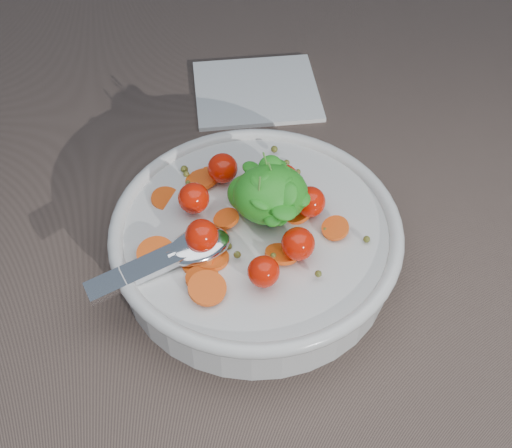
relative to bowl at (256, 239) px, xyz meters
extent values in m
plane|color=#786155|center=(-0.01, 0.00, -0.03)|extent=(6.00, 6.00, 0.00)
cylinder|color=silver|center=(0.00, 0.00, -0.01)|extent=(0.26, 0.26, 0.05)
torus|color=silver|center=(0.00, 0.00, 0.02)|extent=(0.27, 0.27, 0.01)
cylinder|color=silver|center=(0.00, 0.00, -0.03)|extent=(0.13, 0.13, 0.01)
cylinder|color=brown|center=(0.00, 0.00, -0.01)|extent=(0.23, 0.23, 0.04)
cylinder|color=#F25814|center=(0.04, 0.01, 0.02)|extent=(0.04, 0.04, 0.01)
cylinder|color=#F25814|center=(0.03, 0.05, 0.02)|extent=(0.04, 0.04, 0.01)
cylinder|color=#F25814|center=(-0.09, -0.02, 0.02)|extent=(0.05, 0.05, 0.01)
cylinder|color=#F25814|center=(-0.03, 0.07, 0.02)|extent=(0.03, 0.03, 0.00)
cylinder|color=#F25814|center=(-0.04, 0.07, 0.02)|extent=(0.04, 0.04, 0.01)
cylinder|color=#F25814|center=(-0.04, -0.03, 0.02)|extent=(0.03, 0.03, 0.01)
cylinder|color=#F25814|center=(-0.07, 0.01, 0.01)|extent=(0.03, 0.03, 0.01)
cylinder|color=#F25814|center=(0.07, -0.04, 0.01)|extent=(0.04, 0.04, 0.01)
cylinder|color=#F25814|center=(-0.05, -0.07, 0.03)|extent=(0.05, 0.05, 0.01)
cylinder|color=#F25814|center=(-0.03, 0.01, 0.02)|extent=(0.03, 0.03, 0.01)
cylinder|color=#F25814|center=(0.02, -0.04, 0.02)|extent=(0.04, 0.03, 0.02)
cylinder|color=#F25814|center=(-0.06, -0.03, 0.02)|extent=(0.04, 0.04, 0.01)
cylinder|color=#F25814|center=(0.07, -0.02, 0.02)|extent=(0.03, 0.03, 0.01)
cylinder|color=#F25814|center=(-0.06, -0.03, 0.02)|extent=(0.03, 0.03, 0.02)
cylinder|color=#F25814|center=(-0.08, 0.05, 0.02)|extent=(0.03, 0.03, 0.01)
cylinder|color=#F25814|center=(-0.06, -0.05, 0.02)|extent=(0.04, 0.04, 0.01)
cylinder|color=#F25814|center=(0.04, 0.04, 0.01)|extent=(0.03, 0.03, 0.01)
sphere|color=#54561C|center=(-0.06, 0.06, 0.02)|extent=(0.01, 0.01, 0.01)
sphere|color=#54561C|center=(0.06, -0.02, 0.02)|extent=(0.01, 0.01, 0.01)
sphere|color=#54561C|center=(0.03, 0.09, 0.02)|extent=(0.01, 0.01, 0.01)
sphere|color=#54561C|center=(-0.02, -0.04, 0.03)|extent=(0.01, 0.01, 0.01)
sphere|color=#54561C|center=(-0.06, 0.08, 0.02)|extent=(0.01, 0.01, 0.01)
sphere|color=#54561C|center=(0.03, 0.03, 0.02)|extent=(0.01, 0.01, 0.01)
sphere|color=#54561C|center=(0.06, 0.04, 0.02)|extent=(0.01, 0.01, 0.01)
sphere|color=#54561C|center=(0.05, 0.06, 0.02)|extent=(0.01, 0.01, 0.01)
sphere|color=#54561C|center=(0.07, -0.01, 0.02)|extent=(0.01, 0.01, 0.01)
sphere|color=#54561C|center=(0.04, 0.04, 0.02)|extent=(0.01, 0.01, 0.01)
sphere|color=#54561C|center=(-0.10, -0.02, 0.02)|extent=(0.01, 0.01, 0.01)
sphere|color=#54561C|center=(0.04, -0.07, 0.02)|extent=(0.01, 0.01, 0.01)
sphere|color=#54561C|center=(-0.03, -0.02, 0.02)|extent=(0.01, 0.01, 0.01)
sphere|color=#54561C|center=(0.01, -0.04, 0.03)|extent=(0.01, 0.01, 0.01)
sphere|color=#54561C|center=(-0.06, 0.09, 0.02)|extent=(0.01, 0.01, 0.01)
sphere|color=#54561C|center=(0.05, 0.08, 0.02)|extent=(0.01, 0.01, 0.01)
sphere|color=#54561C|center=(0.00, -0.05, 0.02)|extent=(0.01, 0.01, 0.01)
sphere|color=#54561C|center=(0.10, -0.03, 0.02)|extent=(0.01, 0.01, 0.01)
sphere|color=red|center=(0.05, 0.01, 0.04)|extent=(0.03, 0.03, 0.03)
sphere|color=red|center=(0.03, 0.04, 0.04)|extent=(0.03, 0.03, 0.03)
sphere|color=red|center=(-0.02, 0.06, 0.04)|extent=(0.03, 0.03, 0.03)
sphere|color=red|center=(-0.05, 0.03, 0.04)|extent=(0.03, 0.03, 0.03)
sphere|color=red|center=(-0.05, -0.02, 0.04)|extent=(0.03, 0.03, 0.03)
sphere|color=red|center=(0.00, -0.06, 0.03)|extent=(0.03, 0.03, 0.03)
sphere|color=red|center=(0.03, -0.04, 0.04)|extent=(0.03, 0.03, 0.03)
ellipsoid|color=green|center=(0.02, 0.01, 0.05)|extent=(0.07, 0.06, 0.05)
ellipsoid|color=green|center=(0.00, 0.02, 0.04)|extent=(0.04, 0.04, 0.03)
ellipsoid|color=green|center=(0.01, 0.01, 0.06)|extent=(0.03, 0.03, 0.02)
ellipsoid|color=green|center=(0.00, 0.05, 0.05)|extent=(0.02, 0.02, 0.01)
ellipsoid|color=green|center=(0.02, 0.04, 0.05)|extent=(0.03, 0.03, 0.02)
ellipsoid|color=green|center=(0.01, 0.01, 0.07)|extent=(0.02, 0.03, 0.01)
ellipsoid|color=green|center=(0.00, 0.02, 0.05)|extent=(0.02, 0.02, 0.02)
ellipsoid|color=green|center=(0.02, -0.02, 0.06)|extent=(0.03, 0.03, 0.01)
ellipsoid|color=green|center=(0.02, -0.02, 0.05)|extent=(0.02, 0.02, 0.01)
ellipsoid|color=green|center=(0.04, 0.00, 0.05)|extent=(0.02, 0.02, 0.01)
ellipsoid|color=green|center=(0.00, -0.01, 0.06)|extent=(0.03, 0.03, 0.01)
ellipsoid|color=green|center=(0.02, 0.02, 0.06)|extent=(0.02, 0.03, 0.02)
ellipsoid|color=green|center=(0.03, -0.01, 0.06)|extent=(0.03, 0.03, 0.02)
ellipsoid|color=green|center=(0.01, 0.03, 0.05)|extent=(0.02, 0.02, 0.01)
ellipsoid|color=green|center=(0.02, 0.00, 0.06)|extent=(0.03, 0.03, 0.02)
ellipsoid|color=green|center=(0.02, 0.03, 0.06)|extent=(0.03, 0.03, 0.02)
ellipsoid|color=green|center=(0.02, 0.01, 0.06)|extent=(0.03, 0.03, 0.02)
ellipsoid|color=green|center=(0.02, 0.03, 0.06)|extent=(0.02, 0.02, 0.02)
ellipsoid|color=green|center=(0.02, 0.00, 0.06)|extent=(0.02, 0.02, 0.02)
ellipsoid|color=green|center=(0.00, 0.01, 0.06)|extent=(0.02, 0.02, 0.02)
ellipsoid|color=green|center=(0.01, -0.02, 0.05)|extent=(0.02, 0.02, 0.01)
ellipsoid|color=green|center=(0.03, 0.02, 0.06)|extent=(0.02, 0.02, 0.02)
ellipsoid|color=green|center=(0.01, 0.01, 0.07)|extent=(0.02, 0.03, 0.02)
ellipsoid|color=green|center=(0.01, 0.01, 0.06)|extent=(0.02, 0.01, 0.01)
ellipsoid|color=green|center=(0.02, -0.01, 0.05)|extent=(0.02, 0.02, 0.01)
ellipsoid|color=green|center=(0.03, 0.02, 0.05)|extent=(0.02, 0.02, 0.02)
ellipsoid|color=green|center=(0.02, 0.01, 0.06)|extent=(0.03, 0.03, 0.02)
cylinder|color=#4C8C33|center=(0.02, 0.01, 0.06)|extent=(0.01, 0.01, 0.04)
cylinder|color=#4C8C33|center=(0.00, 0.00, 0.06)|extent=(0.01, 0.01, 0.04)
cylinder|color=#4C8C33|center=(0.02, 0.02, 0.06)|extent=(0.01, 0.01, 0.04)
ellipsoid|color=silver|center=(-0.05, -0.02, 0.02)|extent=(0.07, 0.06, 0.02)
cube|color=silver|center=(-0.10, -0.03, 0.02)|extent=(0.11, 0.06, 0.02)
cylinder|color=silver|center=(-0.07, -0.02, 0.02)|extent=(0.02, 0.02, 0.01)
cube|color=white|center=(0.05, 0.26, -0.03)|extent=(0.16, 0.14, 0.01)
camera|label=1|loc=(-0.06, -0.38, 0.46)|focal=45.00mm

